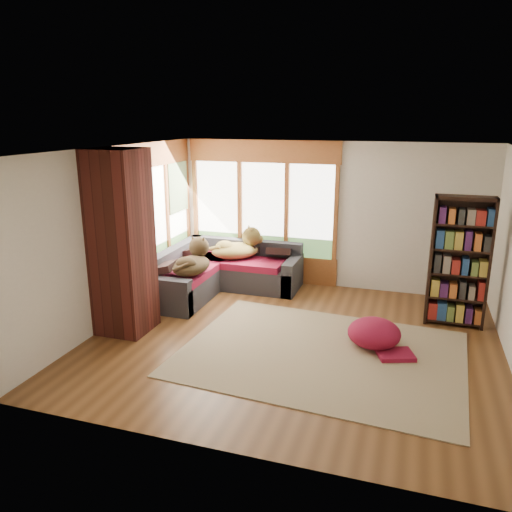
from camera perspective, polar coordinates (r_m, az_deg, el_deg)
The scene contains 16 objects.
floor at distance 7.05m, azimuth 4.23°, elevation -9.63°, with size 5.50×5.50×0.00m, color #523017.
ceiling at distance 6.38m, azimuth 4.71°, elevation 11.97°, with size 5.50×5.50×0.00m, color white.
wall_back at distance 8.98m, azimuth 8.19°, elevation 4.60°, with size 5.50×0.04×2.60m, color silver.
wall_front at distance 4.33m, azimuth -3.36°, elevation -7.65°, with size 5.50×0.04×2.60m, color silver.
wall_left at distance 7.68m, azimuth -15.93°, elevation 2.24°, with size 0.04×5.00×2.60m, color silver.
windows_back at distance 9.22m, azimuth 0.78°, elevation 5.36°, with size 2.82×0.10×1.90m.
windows_left at distance 8.65m, azimuth -11.44°, elevation 4.36°, with size 0.10×2.62×1.90m.
roller_blind at distance 9.30m, azimuth -8.92°, elevation 7.76°, with size 0.03×0.72×0.90m, color #6D8B5C.
brick_chimney at distance 7.21m, azimuth -15.12°, elevation 1.44°, with size 0.70×0.70×2.60m, color #471914.
sectional_sofa at distance 9.02m, azimuth -5.28°, elevation -1.81°, with size 2.20×2.20×0.80m.
area_rug at distance 6.73m, azimuth 7.47°, elevation -10.95°, with size 3.57×2.73×0.01m, color beige.
bookshelf at distance 7.80m, azimuth 22.19°, elevation -0.67°, with size 0.83×0.28×1.93m.
pouf at distance 6.97m, azimuth 13.35°, elevation -8.47°, with size 0.71×0.71×0.38m, color maroon.
dog_tan at distance 8.95m, azimuth -1.96°, elevation 1.31°, with size 1.00×0.91×0.49m.
dog_brindle at distance 8.17m, azimuth -7.20°, elevation -0.27°, with size 0.56×0.89×0.48m.
throw_pillows at distance 8.91m, azimuth -4.69°, elevation 1.06°, with size 1.98×1.68×0.45m.
Camera 1 is at (1.45, -6.20, 3.02)m, focal length 35.00 mm.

